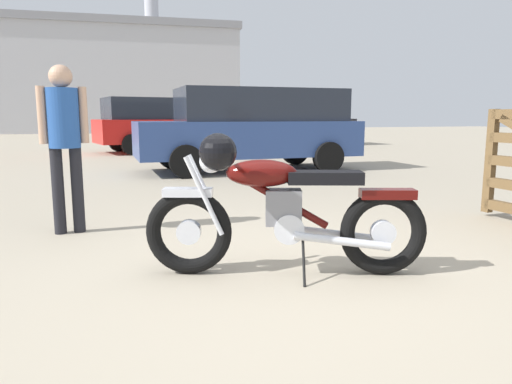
{
  "coord_description": "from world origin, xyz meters",
  "views": [
    {
      "loc": [
        -1.3,
        -3.0,
        1.17
      ],
      "look_at": [
        0.1,
        1.15,
        0.46
      ],
      "focal_mm": 32.92,
      "sensor_mm": 36.0,
      "label": 1
    }
  ],
  "objects_px": {
    "blue_hatchback_right": "(297,122)",
    "white_estate_far": "(252,127)",
    "silver_sedan_mid": "(167,123)",
    "bystander": "(64,132)",
    "vintage_motorcycle": "(279,210)"
  },
  "relations": [
    {
      "from": "bystander",
      "to": "silver_sedan_mid",
      "type": "distance_m",
      "value": 11.03
    },
    {
      "from": "vintage_motorcycle",
      "to": "white_estate_far",
      "type": "height_order",
      "value": "white_estate_far"
    },
    {
      "from": "silver_sedan_mid",
      "to": "blue_hatchback_right",
      "type": "distance_m",
      "value": 5.63
    },
    {
      "from": "bystander",
      "to": "blue_hatchback_right",
      "type": "distance_m",
      "value": 14.69
    },
    {
      "from": "bystander",
      "to": "white_estate_far",
      "type": "distance_m",
      "value": 5.83
    },
    {
      "from": "white_estate_far",
      "to": "blue_hatchback_right",
      "type": "height_order",
      "value": "same"
    },
    {
      "from": "silver_sedan_mid",
      "to": "white_estate_far",
      "type": "xyz_separation_m",
      "value": [
        0.98,
        -6.07,
        0.0
      ]
    },
    {
      "from": "blue_hatchback_right",
      "to": "white_estate_far",
      "type": "bearing_deg",
      "value": 57.57
    },
    {
      "from": "silver_sedan_mid",
      "to": "blue_hatchback_right",
      "type": "bearing_deg",
      "value": 6.27
    },
    {
      "from": "vintage_motorcycle",
      "to": "blue_hatchback_right",
      "type": "xyz_separation_m",
      "value": [
        6.35,
        14.26,
        0.45
      ]
    },
    {
      "from": "blue_hatchback_right",
      "to": "bystander",
      "type": "bearing_deg",
      "value": 54.81
    },
    {
      "from": "silver_sedan_mid",
      "to": "white_estate_far",
      "type": "distance_m",
      "value": 6.14
    },
    {
      "from": "bystander",
      "to": "blue_hatchback_right",
      "type": "bearing_deg",
      "value": -37.81
    },
    {
      "from": "vintage_motorcycle",
      "to": "bystander",
      "type": "relative_size",
      "value": 1.2
    },
    {
      "from": "silver_sedan_mid",
      "to": "blue_hatchback_right",
      "type": "height_order",
      "value": "same"
    }
  ]
}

